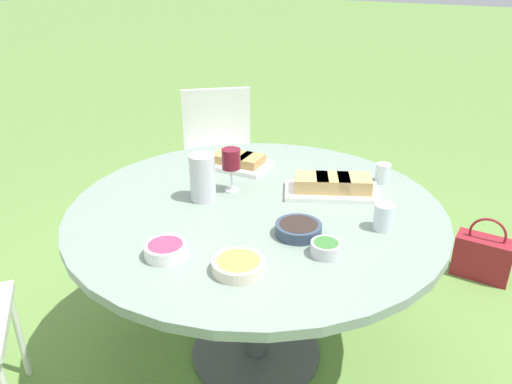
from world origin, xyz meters
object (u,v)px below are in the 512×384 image
Objects in this scene: dining_table at (256,228)px; wine_glass at (231,160)px; water_pitcher at (203,177)px; handbag at (483,256)px; chair_near_right at (219,149)px.

wine_glass is at bearing -23.02° from dining_table.
wine_glass is (-0.05, -0.13, 0.04)m from water_pitcher.
water_pitcher is 0.52× the size of handbag.
chair_near_right is at bearing -48.19° from dining_table.
water_pitcher is 0.14m from wine_glass.
chair_near_right is (0.85, -0.96, -0.13)m from dining_table.
chair_near_right is 1.18m from wine_glass.
wine_glass is 0.50× the size of handbag.
dining_table is 0.30m from water_pitcher.
wine_glass is at bearing -112.62° from water_pitcher.
water_pitcher is 1.03× the size of wine_glass.
handbag is at bearing -172.28° from chair_near_right.
handbag is at bearing -128.43° from water_pitcher.
water_pitcher is (0.21, 0.06, 0.20)m from dining_table.
handbag is (-1.62, -0.22, -0.40)m from chair_near_right.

